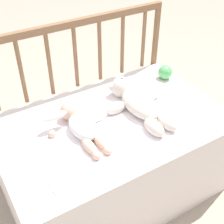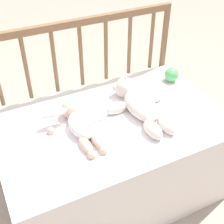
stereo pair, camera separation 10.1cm
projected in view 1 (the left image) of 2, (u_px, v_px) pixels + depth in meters
ground_plane at (112, 187)px, 1.86m from camera, size 12.00×12.00×0.00m
crib_mattress at (112, 157)px, 1.70m from camera, size 1.13×0.72×0.51m
crib_rail at (76, 68)px, 1.74m from camera, size 1.13×0.04×0.90m
blanket at (113, 121)px, 1.54m from camera, size 0.84×0.53×0.01m
teddy_bear at (137, 102)px, 1.60m from camera, size 0.34×0.46×0.12m
baby at (81, 124)px, 1.47m from camera, size 0.32×0.38×0.10m
toy_ball at (165, 72)px, 1.85m from camera, size 0.08×0.08×0.08m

